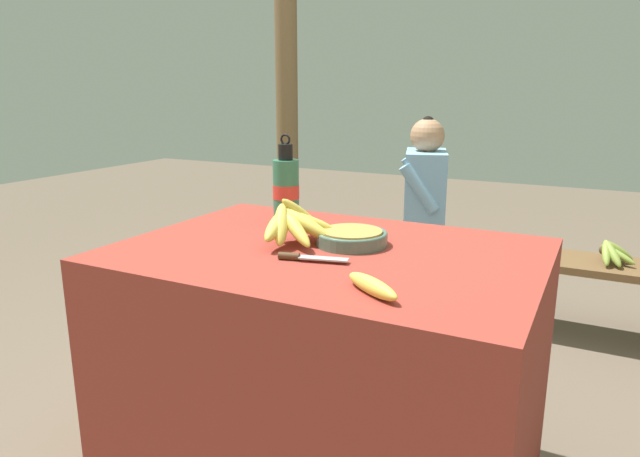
{
  "coord_description": "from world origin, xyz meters",
  "views": [
    {
      "loc": [
        0.67,
        -1.36,
        1.18
      ],
      "look_at": [
        -0.05,
        0.05,
        0.78
      ],
      "focal_mm": 32.0,
      "sensor_mm": 36.0,
      "label": 1
    }
  ],
  "objects_px": {
    "knife": "(302,257)",
    "banana_bunch_ripe": "(294,222)",
    "water_bottle": "(286,189)",
    "loose_banana_front": "(372,286)",
    "serving_bowl": "(352,237)",
    "seated_vendor": "(415,205)",
    "support_post_near": "(286,73)",
    "wooden_bench": "(488,259)",
    "banana_bunch_green": "(612,252)"
  },
  "relations": [
    {
      "from": "banana_bunch_ripe",
      "to": "seated_vendor",
      "type": "height_order",
      "value": "seated_vendor"
    },
    {
      "from": "knife",
      "to": "banana_bunch_green",
      "type": "relative_size",
      "value": 0.72
    },
    {
      "from": "banana_bunch_ripe",
      "to": "banana_bunch_green",
      "type": "bearing_deg",
      "value": 60.61
    },
    {
      "from": "water_bottle",
      "to": "seated_vendor",
      "type": "xyz_separation_m",
      "value": [
        0.06,
        1.21,
        -0.27
      ]
    },
    {
      "from": "support_post_near",
      "to": "banana_bunch_green",
      "type": "bearing_deg",
      "value": -5.19
    },
    {
      "from": "banana_bunch_ripe",
      "to": "seated_vendor",
      "type": "distance_m",
      "value": 1.45
    },
    {
      "from": "loose_banana_front",
      "to": "seated_vendor",
      "type": "xyz_separation_m",
      "value": [
        -0.44,
        1.71,
        -0.18
      ]
    },
    {
      "from": "banana_bunch_green",
      "to": "support_post_near",
      "type": "height_order",
      "value": "support_post_near"
    },
    {
      "from": "wooden_bench",
      "to": "water_bottle",
      "type": "bearing_deg",
      "value": -109.11
    },
    {
      "from": "wooden_bench",
      "to": "loose_banana_front",
      "type": "bearing_deg",
      "value": -87.83
    },
    {
      "from": "banana_bunch_ripe",
      "to": "support_post_near",
      "type": "xyz_separation_m",
      "value": [
        -0.97,
        1.64,
        0.45
      ]
    },
    {
      "from": "water_bottle",
      "to": "serving_bowl",
      "type": "bearing_deg",
      "value": -27.14
    },
    {
      "from": "banana_bunch_ripe",
      "to": "support_post_near",
      "type": "height_order",
      "value": "support_post_near"
    },
    {
      "from": "serving_bowl",
      "to": "water_bottle",
      "type": "distance_m",
      "value": 0.35
    },
    {
      "from": "water_bottle",
      "to": "knife",
      "type": "relative_size",
      "value": 1.58
    },
    {
      "from": "serving_bowl",
      "to": "banana_bunch_green",
      "type": "xyz_separation_m",
      "value": [
        0.68,
        1.41,
        -0.32
      ]
    },
    {
      "from": "loose_banana_front",
      "to": "knife",
      "type": "bearing_deg",
      "value": 149.96
    },
    {
      "from": "knife",
      "to": "serving_bowl",
      "type": "bearing_deg",
      "value": 61.89
    },
    {
      "from": "knife",
      "to": "seated_vendor",
      "type": "distance_m",
      "value": 1.58
    },
    {
      "from": "support_post_near",
      "to": "wooden_bench",
      "type": "bearing_deg",
      "value": -7.28
    },
    {
      "from": "banana_bunch_green",
      "to": "support_post_near",
      "type": "bearing_deg",
      "value": 174.81
    },
    {
      "from": "banana_bunch_ripe",
      "to": "serving_bowl",
      "type": "xyz_separation_m",
      "value": [
        0.15,
        0.07,
        -0.04
      ]
    },
    {
      "from": "banana_bunch_ripe",
      "to": "serving_bowl",
      "type": "relative_size",
      "value": 1.31
    },
    {
      "from": "seated_vendor",
      "to": "wooden_bench",
      "type": "bearing_deg",
      "value": 169.67
    },
    {
      "from": "banana_bunch_ripe",
      "to": "banana_bunch_green",
      "type": "xyz_separation_m",
      "value": [
        0.83,
        1.47,
        -0.36
      ]
    },
    {
      "from": "serving_bowl",
      "to": "support_post_near",
      "type": "xyz_separation_m",
      "value": [
        -1.12,
        1.57,
        0.49
      ]
    },
    {
      "from": "banana_bunch_ripe",
      "to": "serving_bowl",
      "type": "bearing_deg",
      "value": 23.84
    },
    {
      "from": "loose_banana_front",
      "to": "seated_vendor",
      "type": "bearing_deg",
      "value": 104.5
    },
    {
      "from": "seated_vendor",
      "to": "banana_bunch_green",
      "type": "bearing_deg",
      "value": 165.35
    },
    {
      "from": "knife",
      "to": "support_post_near",
      "type": "relative_size",
      "value": 0.07
    },
    {
      "from": "wooden_bench",
      "to": "seated_vendor",
      "type": "bearing_deg",
      "value": -173.07
    },
    {
      "from": "seated_vendor",
      "to": "banana_bunch_green",
      "type": "distance_m",
      "value": 0.94
    },
    {
      "from": "water_bottle",
      "to": "banana_bunch_green",
      "type": "distance_m",
      "value": 1.64
    },
    {
      "from": "knife",
      "to": "wooden_bench",
      "type": "height_order",
      "value": "knife"
    },
    {
      "from": "loose_banana_front",
      "to": "serving_bowl",
      "type": "bearing_deg",
      "value": 120.33
    },
    {
      "from": "water_bottle",
      "to": "loose_banana_front",
      "type": "bearing_deg",
      "value": -44.65
    },
    {
      "from": "seated_vendor",
      "to": "water_bottle",
      "type": "bearing_deg",
      "value": 69.89
    },
    {
      "from": "knife",
      "to": "banana_bunch_ripe",
      "type": "bearing_deg",
      "value": 113.35
    },
    {
      "from": "water_bottle",
      "to": "support_post_near",
      "type": "relative_size",
      "value": 0.12
    },
    {
      "from": "wooden_bench",
      "to": "support_post_near",
      "type": "relative_size",
      "value": 0.75
    },
    {
      "from": "water_bottle",
      "to": "banana_bunch_green",
      "type": "bearing_deg",
      "value": 51.86
    },
    {
      "from": "water_bottle",
      "to": "banana_bunch_green",
      "type": "xyz_separation_m",
      "value": [
        0.98,
        1.25,
        -0.41
      ]
    },
    {
      "from": "seated_vendor",
      "to": "banana_bunch_green",
      "type": "relative_size",
      "value": 4.06
    },
    {
      "from": "wooden_bench",
      "to": "banana_bunch_green",
      "type": "height_order",
      "value": "banana_bunch_green"
    },
    {
      "from": "banana_bunch_green",
      "to": "support_post_near",
      "type": "xyz_separation_m",
      "value": [
        -1.8,
        0.16,
        0.81
      ]
    },
    {
      "from": "knife",
      "to": "wooden_bench",
      "type": "xyz_separation_m",
      "value": [
        0.18,
        1.61,
        -0.42
      ]
    },
    {
      "from": "banana_bunch_ripe",
      "to": "banana_bunch_green",
      "type": "distance_m",
      "value": 1.73
    },
    {
      "from": "water_bottle",
      "to": "seated_vendor",
      "type": "relative_size",
      "value": 0.28
    },
    {
      "from": "wooden_bench",
      "to": "knife",
      "type": "bearing_deg",
      "value": -96.51
    },
    {
      "from": "serving_bowl",
      "to": "support_post_near",
      "type": "bearing_deg",
      "value": 125.46
    }
  ]
}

